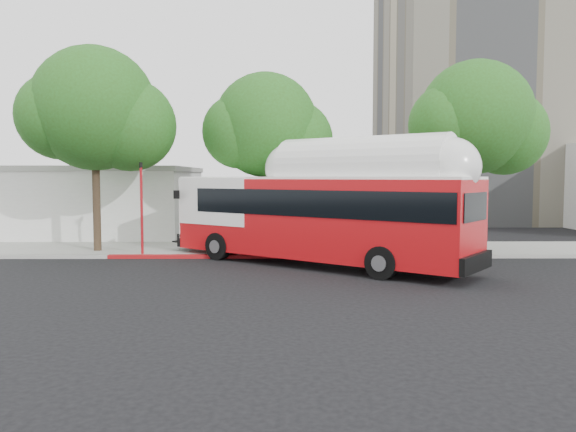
{
  "coord_description": "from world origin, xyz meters",
  "views": [
    {
      "loc": [
        -0.13,
        -21.08,
        3.65
      ],
      "look_at": [
        0.05,
        3.0,
        1.96
      ],
      "focal_mm": 35.0,
      "sensor_mm": 36.0,
      "label": 1
    }
  ],
  "objects": [
    {
      "name": "street_tree_mid",
      "position": [
        -0.59,
        6.06,
        5.91
      ],
      "size": [
        5.75,
        5.0,
        8.62
      ],
      "color": "#2D2116",
      "rests_on": "ground"
    },
    {
      "name": "signal_pole",
      "position": [
        -6.56,
        4.26,
        2.2
      ],
      "size": [
        0.12,
        0.41,
        4.3
      ],
      "color": "#A91219",
      "rests_on": "ground"
    },
    {
      "name": "curb_strip",
      "position": [
        0.0,
        3.9,
        0.07
      ],
      "size": [
        60.0,
        0.3,
        0.15
      ],
      "primitive_type": "cube",
      "color": "gray",
      "rests_on": "ground"
    },
    {
      "name": "apartment_tower",
      "position": [
        18.0,
        28.0,
        17.62
      ],
      "size": [
        18.0,
        18.0,
        37.0
      ],
      "color": "gray",
      "rests_on": "ground"
    },
    {
      "name": "low_commercial_bldg",
      "position": [
        -14.0,
        14.0,
        2.15
      ],
      "size": [
        16.2,
        10.2,
        4.25
      ],
      "color": "silver",
      "rests_on": "ground"
    },
    {
      "name": "street_tree_left",
      "position": [
        -8.53,
        5.56,
        6.6
      ],
      "size": [
        6.67,
        5.8,
        9.74
      ],
      "color": "#2D2116",
      "rests_on": "ground"
    },
    {
      "name": "red_curb_segment",
      "position": [
        -3.0,
        3.9,
        0.08
      ],
      "size": [
        10.0,
        0.32,
        0.16
      ],
      "primitive_type": "cube",
      "color": "maroon",
      "rests_on": "ground"
    },
    {
      "name": "sidewalk",
      "position": [
        0.0,
        6.5,
        0.07
      ],
      "size": [
        60.0,
        5.0,
        0.15
      ],
      "primitive_type": "cube",
      "color": "gray",
      "rests_on": "ground"
    },
    {
      "name": "street_tree_right",
      "position": [
        9.44,
        5.86,
        6.26
      ],
      "size": [
        6.21,
        5.4,
        9.18
      ],
      "color": "#2D2116",
      "rests_on": "ground"
    },
    {
      "name": "transit_bus",
      "position": [
        1.24,
        1.84,
        1.95
      ],
      "size": [
        12.75,
        10.45,
        4.18
      ],
      "rotation": [
        0.0,
        0.0,
        -0.65
      ],
      "color": "#B10C10",
      "rests_on": "ground"
    },
    {
      "name": "ground",
      "position": [
        0.0,
        0.0,
        0.0
      ],
      "size": [
        120.0,
        120.0,
        0.0
      ],
      "primitive_type": "plane",
      "color": "black",
      "rests_on": "ground"
    }
  ]
}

